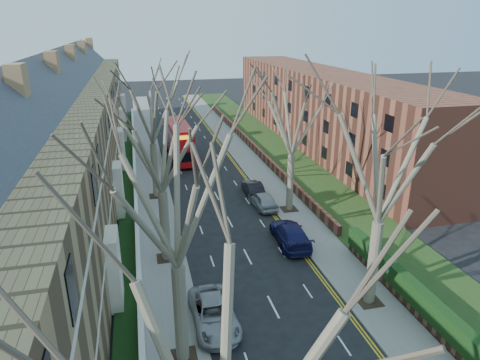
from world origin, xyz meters
TOP-DOWN VIEW (x-y plane):
  - pavement_left at (-6.00, 39.00)m, footprint 3.00×102.00m
  - pavement_right at (6.00, 39.00)m, footprint 3.00×102.00m
  - terrace_left at (-13.65, 31.00)m, footprint 9.70×78.00m
  - flats_right at (17.46, 43.00)m, footprint 13.97×54.00m
  - wall_hedge_right at (7.70, 2.00)m, footprint 0.70×24.00m
  - front_wall_left at (-7.65, 31.00)m, footprint 0.30×78.00m
  - grass_verge_right at (10.50, 39.00)m, footprint 6.00×102.00m
  - tree_left_mid at (-5.70, 6.00)m, footprint 10.50×10.50m
  - tree_left_far at (-5.70, 16.00)m, footprint 10.15×10.15m
  - tree_left_dist at (-5.70, 28.00)m, footprint 10.50×10.50m
  - tree_right_mid at (5.70, 8.00)m, footprint 10.50×10.50m
  - tree_right_far at (5.70, 22.00)m, footprint 10.15×10.15m
  - double_decker_bus at (-2.10, 40.20)m, footprint 2.87×10.40m
  - car_left_far at (-3.70, 8.30)m, footprint 2.42×5.15m
  - car_right_near at (3.68, 16.18)m, footprint 2.55×5.60m
  - car_right_mid at (3.60, 23.24)m, footprint 1.99×4.40m
  - car_right_far at (3.51, 26.32)m, footprint 1.60×4.36m

SIDE VIEW (x-z plane):
  - pavement_left at x=-6.00m, z-range 0.00..0.12m
  - pavement_right at x=6.00m, z-range 0.00..0.12m
  - grass_verge_right at x=10.50m, z-range 0.12..0.18m
  - front_wall_left at x=-7.65m, z-range 0.12..1.12m
  - car_left_far at x=-3.70m, z-range 0.00..1.42m
  - car_right_far at x=3.51m, z-range 0.00..1.43m
  - car_right_mid at x=3.60m, z-range 0.00..1.47m
  - car_right_near at x=3.68m, z-range 0.00..1.59m
  - wall_hedge_right at x=7.70m, z-range 0.22..2.02m
  - double_decker_bus at x=-2.10m, z-range -0.04..4.30m
  - flats_right at x=17.46m, z-range -0.02..9.98m
  - terrace_left at x=-13.65m, z-range -1.27..12.33m
  - tree_left_far at x=-5.70m, z-range 2.13..16.35m
  - tree_right_far at x=5.70m, z-range 2.13..16.35m
  - tree_left_mid at x=-5.70m, z-range 2.20..16.91m
  - tree_right_mid at x=5.70m, z-range 2.20..16.91m
  - tree_left_dist at x=-5.70m, z-range 2.20..16.91m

